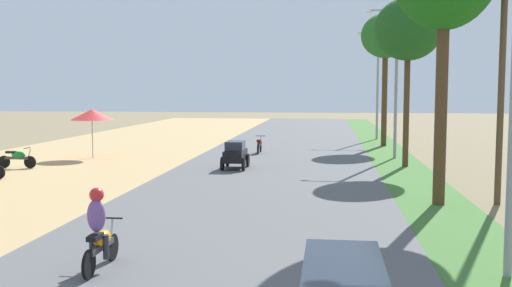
{
  "coord_description": "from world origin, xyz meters",
  "views": [
    {
      "loc": [
        2.37,
        -1.46,
        3.63
      ],
      "look_at": [
        -0.33,
        20.79,
        1.58
      ],
      "focal_mm": 41.97,
      "sensor_mm": 36.0,
      "label": 1
    }
  ],
  "objects_px": {
    "parked_motorbike_fourth": "(17,157)",
    "utility_pole_near": "(503,56)",
    "streetlamp_mid": "(396,72)",
    "car_hatchback_black": "(235,154)",
    "median_tree_second": "(408,30)",
    "streetlamp_far": "(378,77)",
    "motorbike_foreground_rider": "(99,232)",
    "median_tree_third": "(386,37)",
    "vendor_umbrella": "(92,115)",
    "motorbike_ahead_second": "(259,144)"
  },
  "relations": [
    {
      "from": "parked_motorbike_fourth",
      "to": "utility_pole_near",
      "type": "xyz_separation_m",
      "value": [
        19.23,
        -5.94,
        4.09
      ]
    },
    {
      "from": "streetlamp_mid",
      "to": "car_hatchback_black",
      "type": "bearing_deg",
      "value": -145.38
    },
    {
      "from": "median_tree_second",
      "to": "streetlamp_far",
      "type": "distance_m",
      "value": 15.26
    },
    {
      "from": "streetlamp_far",
      "to": "utility_pole_near",
      "type": "height_order",
      "value": "utility_pole_near"
    },
    {
      "from": "parked_motorbike_fourth",
      "to": "motorbike_foreground_rider",
      "type": "relative_size",
      "value": 1.0
    },
    {
      "from": "motorbike_foreground_rider",
      "to": "parked_motorbike_fourth",
      "type": "bearing_deg",
      "value": 123.62
    },
    {
      "from": "median_tree_second",
      "to": "median_tree_third",
      "type": "distance_m",
      "value": 10.1
    },
    {
      "from": "utility_pole_near",
      "to": "car_hatchback_black",
      "type": "height_order",
      "value": "utility_pole_near"
    },
    {
      "from": "vendor_umbrella",
      "to": "motorbike_foreground_rider",
      "type": "bearing_deg",
      "value": -67.47
    },
    {
      "from": "streetlamp_far",
      "to": "car_hatchback_black",
      "type": "relative_size",
      "value": 3.81
    },
    {
      "from": "parked_motorbike_fourth",
      "to": "vendor_umbrella",
      "type": "xyz_separation_m",
      "value": [
        1.81,
        4.25,
        1.75
      ]
    },
    {
      "from": "car_hatchback_black",
      "to": "streetlamp_far",
      "type": "bearing_deg",
      "value": 66.02
    },
    {
      "from": "median_tree_third",
      "to": "streetlamp_mid",
      "type": "height_order",
      "value": "median_tree_third"
    },
    {
      "from": "median_tree_third",
      "to": "streetlamp_far",
      "type": "height_order",
      "value": "median_tree_third"
    },
    {
      "from": "car_hatchback_black",
      "to": "motorbike_foreground_rider",
      "type": "relative_size",
      "value": 1.11
    },
    {
      "from": "vendor_umbrella",
      "to": "streetlamp_far",
      "type": "distance_m",
      "value": 20.77
    },
    {
      "from": "car_hatchback_black",
      "to": "motorbike_foreground_rider",
      "type": "distance_m",
      "value": 15.2
    },
    {
      "from": "vendor_umbrella",
      "to": "streetlamp_mid",
      "type": "height_order",
      "value": "streetlamp_mid"
    },
    {
      "from": "motorbike_foreground_rider",
      "to": "car_hatchback_black",
      "type": "bearing_deg",
      "value": 88.82
    },
    {
      "from": "median_tree_second",
      "to": "streetlamp_far",
      "type": "xyz_separation_m",
      "value": [
        -0.11,
        15.15,
        -1.8
      ]
    },
    {
      "from": "vendor_umbrella",
      "to": "car_hatchback_black",
      "type": "xyz_separation_m",
      "value": [
        8.0,
        -3.35,
        -1.56
      ]
    },
    {
      "from": "parked_motorbike_fourth",
      "to": "median_tree_third",
      "type": "relative_size",
      "value": 0.22
    },
    {
      "from": "parked_motorbike_fourth",
      "to": "streetlamp_mid",
      "type": "relative_size",
      "value": 0.23
    },
    {
      "from": "car_hatchback_black",
      "to": "utility_pole_near",
      "type": "bearing_deg",
      "value": -36.0
    },
    {
      "from": "median_tree_third",
      "to": "streetlamp_mid",
      "type": "xyz_separation_m",
      "value": [
        -0.03,
        -6.67,
        -2.3
      ]
    },
    {
      "from": "motorbike_foreground_rider",
      "to": "motorbike_ahead_second",
      "type": "height_order",
      "value": "motorbike_foreground_rider"
    },
    {
      "from": "parked_motorbike_fourth",
      "to": "median_tree_second",
      "type": "distance_m",
      "value": 18.57
    },
    {
      "from": "median_tree_third",
      "to": "streetlamp_far",
      "type": "xyz_separation_m",
      "value": [
        -0.03,
        5.07,
        -2.34
      ]
    },
    {
      "from": "streetlamp_far",
      "to": "median_tree_third",
      "type": "bearing_deg",
      "value": -89.63
    },
    {
      "from": "parked_motorbike_fourth",
      "to": "median_tree_third",
      "type": "height_order",
      "value": "median_tree_third"
    },
    {
      "from": "median_tree_second",
      "to": "utility_pole_near",
      "type": "height_order",
      "value": "utility_pole_near"
    },
    {
      "from": "streetlamp_far",
      "to": "motorbike_ahead_second",
      "type": "xyz_separation_m",
      "value": [
        -7.21,
        -10.43,
        -3.9
      ]
    },
    {
      "from": "car_hatchback_black",
      "to": "motorbike_foreground_rider",
      "type": "bearing_deg",
      "value": -91.18
    },
    {
      "from": "parked_motorbike_fourth",
      "to": "motorbike_ahead_second",
      "type": "distance_m",
      "value": 12.57
    },
    {
      "from": "utility_pole_near",
      "to": "median_tree_second",
      "type": "bearing_deg",
      "value": 101.58
    },
    {
      "from": "motorbike_ahead_second",
      "to": "motorbike_foreground_rider",
      "type": "bearing_deg",
      "value": -91.7
    },
    {
      "from": "parked_motorbike_fourth",
      "to": "utility_pole_near",
      "type": "height_order",
      "value": "utility_pole_near"
    },
    {
      "from": "median_tree_second",
      "to": "car_hatchback_black",
      "type": "xyz_separation_m",
      "value": [
        -7.65,
        -1.79,
        -5.53
      ]
    },
    {
      "from": "parked_motorbike_fourth",
      "to": "streetlamp_mid",
      "type": "height_order",
      "value": "streetlamp_mid"
    },
    {
      "from": "motorbike_foreground_rider",
      "to": "streetlamp_mid",
      "type": "bearing_deg",
      "value": 68.95
    },
    {
      "from": "utility_pole_near",
      "to": "motorbike_foreground_rider",
      "type": "relative_size",
      "value": 4.94
    },
    {
      "from": "car_hatchback_black",
      "to": "motorbike_foreground_rider",
      "type": "xyz_separation_m",
      "value": [
        -0.31,
        -15.2,
        0.11
      ]
    },
    {
      "from": "median_tree_third",
      "to": "median_tree_second",
      "type": "bearing_deg",
      "value": -89.54
    },
    {
      "from": "median_tree_second",
      "to": "median_tree_third",
      "type": "relative_size",
      "value": 0.93
    },
    {
      "from": "utility_pole_near",
      "to": "parked_motorbike_fourth",
      "type": "bearing_deg",
      "value": 162.85
    },
    {
      "from": "car_hatchback_black",
      "to": "vendor_umbrella",
      "type": "bearing_deg",
      "value": 157.32
    },
    {
      "from": "streetlamp_mid",
      "to": "utility_pole_near",
      "type": "distance_m",
      "value": 12.2
    },
    {
      "from": "median_tree_second",
      "to": "vendor_umbrella",
      "type": "bearing_deg",
      "value": 174.34
    },
    {
      "from": "vendor_umbrella",
      "to": "motorbike_foreground_rider",
      "type": "relative_size",
      "value": 1.4
    },
    {
      "from": "median_tree_second",
      "to": "streetlamp_far",
      "type": "relative_size",
      "value": 1.01
    }
  ]
}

